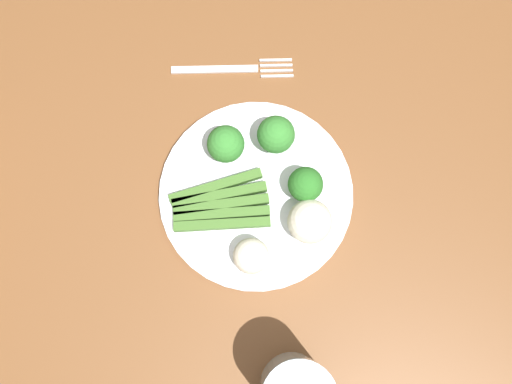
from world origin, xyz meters
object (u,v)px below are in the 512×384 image
(dining_table, at_px, (285,226))
(broccoli_back, at_px, (226,144))
(fork, at_px, (233,69))
(asparagus_bundle, at_px, (220,205))
(cauliflower_right, at_px, (251,256))
(broccoli_near_center, at_px, (276,135))
(cauliflower_near_fork, at_px, (310,222))
(plate, at_px, (256,194))
(broccoli_left, at_px, (305,185))

(dining_table, bearing_deg, broccoli_back, -137.69)
(dining_table, height_order, fork, fork)
(dining_table, relative_size, broccoli_back, 21.68)
(asparagus_bundle, xyz_separation_m, cauliflower_right, (0.07, 0.03, 0.02))
(broccoli_near_center, bearing_deg, fork, -157.45)
(broccoli_back, distance_m, cauliflower_near_fork, 0.14)
(cauliflower_near_fork, bearing_deg, fork, -160.63)
(asparagus_bundle, bearing_deg, dining_table, -10.94)
(asparagus_bundle, bearing_deg, broccoli_near_center, 42.25)
(dining_table, xyz_separation_m, cauliflower_right, (0.06, -0.05, 0.15))
(plate, bearing_deg, broccoli_left, 88.87)
(cauliflower_near_fork, bearing_deg, plate, -127.20)
(broccoli_near_center, xyz_separation_m, cauliflower_near_fork, (0.11, 0.03, -0.01))
(broccoli_left, bearing_deg, broccoli_near_center, -154.93)
(dining_table, xyz_separation_m, broccoli_near_center, (-0.09, -0.01, 0.16))
(dining_table, bearing_deg, broccoli_near_center, -172.56)
(broccoli_near_center, relative_size, cauliflower_right, 1.31)
(broccoli_left, bearing_deg, broccoli_back, -121.83)
(broccoli_near_center, distance_m, broccoli_back, 0.06)
(dining_table, distance_m, cauliflower_right, 0.17)
(plate, distance_m, cauliflower_right, 0.09)
(dining_table, xyz_separation_m, plate, (-0.03, -0.04, 0.12))
(cauliflower_right, bearing_deg, asparagus_bundle, -153.55)
(broccoli_near_center, bearing_deg, cauliflower_near_fork, 15.97)
(asparagus_bundle, height_order, broccoli_back, broccoli_back)
(cauliflower_right, relative_size, fork, 0.27)
(broccoli_left, height_order, cauliflower_right, broccoli_left)
(cauliflower_near_fork, height_order, fork, cauliflower_near_fork)
(dining_table, relative_size, fork, 7.61)
(dining_table, distance_m, broccoli_back, 0.19)
(broccoli_near_center, xyz_separation_m, fork, (-0.12, -0.05, -0.05))
(broccoli_back, relative_size, cauliflower_near_fork, 1.05)
(broccoli_left, xyz_separation_m, cauliflower_right, (0.08, -0.07, -0.01))
(broccoli_back, bearing_deg, asparagus_bundle, -10.47)
(broccoli_near_center, bearing_deg, cauliflower_right, -15.94)
(plate, relative_size, broccoli_left, 4.64)
(asparagus_bundle, distance_m, broccoli_near_center, 0.11)
(asparagus_bundle, xyz_separation_m, fork, (-0.19, 0.03, -0.02))
(dining_table, distance_m, broccoli_near_center, 0.18)
(plate, bearing_deg, cauliflower_near_fork, 52.80)
(asparagus_bundle, distance_m, broccoli_back, 0.08)
(broccoli_near_center, height_order, cauliflower_near_fork, broccoli_near_center)
(dining_table, bearing_deg, fork, -163.81)
(dining_table, height_order, plate, plate)
(plate, distance_m, broccoli_near_center, 0.08)
(plate, bearing_deg, broccoli_near_center, 155.14)
(dining_table, xyz_separation_m, broccoli_back, (-0.08, -0.08, 0.16))
(broccoli_left, bearing_deg, plate, -91.13)
(broccoli_near_center, xyz_separation_m, broccoli_back, (0.01, -0.06, -0.00))
(plate, distance_m, asparagus_bundle, 0.05)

